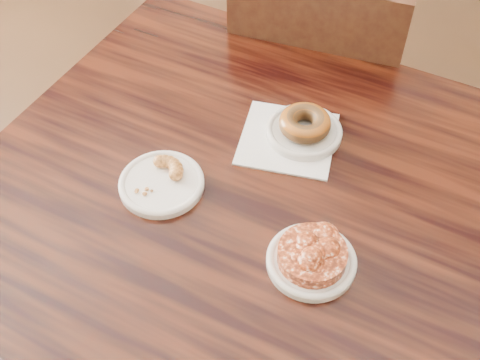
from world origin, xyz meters
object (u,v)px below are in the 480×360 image
at_px(glazed_donut, 305,123).
at_px(apple_fritter, 313,253).
at_px(cruller_fragment, 161,177).
at_px(cafe_table, 243,312).
at_px(chair_far, 318,99).

xyz_separation_m(glazed_donut, apple_fritter, (0.12, -0.26, -0.00)).
relative_size(apple_fritter, cruller_fragment, 1.80).
distance_m(cafe_table, cruller_fragment, 0.43).
height_order(apple_fritter, cruller_fragment, apple_fritter).
bearing_deg(apple_fritter, cafe_table, 157.86).
height_order(cafe_table, chair_far, chair_far).
height_order(glazed_donut, cruller_fragment, glazed_donut).
xyz_separation_m(chair_far, glazed_donut, (0.11, -0.44, 0.33)).
height_order(chair_far, cruller_fragment, chair_far).
bearing_deg(cafe_table, cruller_fragment, -169.14).
relative_size(cafe_table, chair_far, 1.09).
bearing_deg(cruller_fragment, glazed_donut, 51.57).
distance_m(cafe_table, chair_far, 0.65).
bearing_deg(chair_far, glazed_donut, 96.76).
distance_m(cafe_table, apple_fritter, 0.43).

